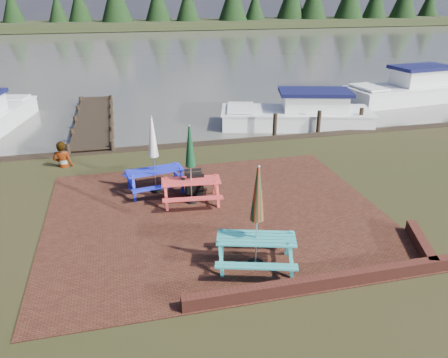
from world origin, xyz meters
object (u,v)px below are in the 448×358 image
at_px(jetty, 94,120).
at_px(boat_far, 409,90).
at_px(picnic_table_teal, 256,233).
at_px(person, 60,142).
at_px(picnic_table_red, 191,177).
at_px(chalkboard, 194,184).
at_px(picnic_table_blue, 154,166).
at_px(boat_near, 299,115).

relative_size(jetty, boat_far, 1.27).
relative_size(picnic_table_teal, person, 1.30).
bearing_deg(picnic_table_red, picnic_table_teal, -70.72).
distance_m(chalkboard, person, 5.30).
relative_size(picnic_table_red, picnic_table_blue, 0.99).
bearing_deg(boat_near, jetty, 91.20).
bearing_deg(picnic_table_red, jetty, 113.24).
height_order(picnic_table_blue, boat_far, picnic_table_blue).
relative_size(chalkboard, jetty, 0.09).
bearing_deg(picnic_table_blue, person, 126.81).
height_order(jetty, boat_near, boat_near).
bearing_deg(picnic_table_blue, picnic_table_teal, -77.73).
distance_m(picnic_table_red, picnic_table_blue, 1.36).
bearing_deg(picnic_table_blue, chalkboard, -41.02).
xyz_separation_m(picnic_table_blue, jetty, (-2.05, 8.34, -0.70)).
bearing_deg(jetty, picnic_table_teal, -73.34).
bearing_deg(person, picnic_table_blue, 146.88).
bearing_deg(picnic_table_red, chalkboard, 71.26).
relative_size(boat_near, person, 3.96).
bearing_deg(person, picnic_table_red, 146.06).
distance_m(jetty, person, 5.67).
xyz_separation_m(picnic_table_red, person, (-3.85, 3.78, 0.10)).
height_order(picnic_table_red, chalkboard, picnic_table_red).
bearing_deg(boat_far, boat_near, 105.08).
distance_m(picnic_table_teal, picnic_table_red, 3.54).
relative_size(picnic_table_red, jetty, 0.25).
relative_size(picnic_table_blue, jetty, 0.26).
xyz_separation_m(picnic_table_teal, boat_far, (13.28, 13.60, -0.39)).
bearing_deg(chalkboard, picnic_table_teal, -77.60).
relative_size(picnic_table_blue, chalkboard, 2.86).
distance_m(chalkboard, boat_near, 9.04).
xyz_separation_m(boat_near, person, (-10.08, -3.23, 0.55)).
bearing_deg(picnic_table_blue, picnic_table_red, -56.44).
height_order(picnic_table_teal, boat_far, picnic_table_teal).
height_order(picnic_table_red, picnic_table_blue, picnic_table_blue).
bearing_deg(chalkboard, boat_near, 49.69).
bearing_deg(picnic_table_blue, jetty, 94.35).
height_order(boat_near, person, person).
relative_size(boat_near, boat_far, 1.01).
bearing_deg(boat_far, chalkboard, 118.49).
distance_m(picnic_table_teal, boat_near, 11.78).
bearing_deg(person, boat_near, -151.63).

